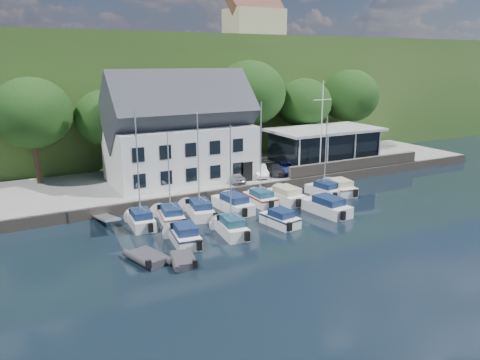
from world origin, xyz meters
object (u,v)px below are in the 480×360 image
at_px(boat_r1_3, 233,202).
at_px(boat_r1_5, 285,194).
at_px(car_white, 259,170).
at_px(car_blue, 286,167).
at_px(club_pavilion, 324,145).
at_px(car_silver, 234,176).
at_px(boat_r2_1, 231,176).
at_px(harbor_building, 180,137).
at_px(dinghy_0, 148,256).
at_px(boat_r2_0, 184,234).
at_px(boat_r2_2, 280,217).
at_px(boat_r1_4, 261,159).
at_px(dinghy_1, 183,259).
at_px(boat_r1_0, 138,173).
at_px(boat_r1_6, 326,153).
at_px(boat_r2_3, 326,205).
at_px(boat_r1_1, 169,173).
at_px(car_dgrey, 275,169).
at_px(boat_r1_7, 339,186).
at_px(boat_r1_2, 198,167).
at_px(flagpole, 321,127).

xyz_separation_m(boat_r1_3, boat_r1_5, (5.50, -0.10, -0.01)).
xyz_separation_m(car_white, car_blue, (3.34, -0.04, -0.00)).
bearing_deg(club_pavilion, car_silver, -167.69).
bearing_deg(car_white, boat_r2_1, -110.60).
bearing_deg(car_blue, club_pavilion, 37.27).
relative_size(harbor_building, boat_r1_3, 2.15).
distance_m(car_blue, boat_r2_1, 17.20).
bearing_deg(dinghy_0, car_blue, 17.96).
relative_size(harbor_building, car_blue, 3.90).
distance_m(boat_r2_0, boat_r2_2, 8.20).
distance_m(boat_r1_4, dinghy_1, 14.63).
xyz_separation_m(boat_r1_0, boat_r1_6, (18.44, 0.09, -0.13)).
xyz_separation_m(boat_r1_0, boat_r2_1, (5.52, -5.01, 0.21)).
height_order(boat_r1_0, boat_r1_6, boat_r1_0).
xyz_separation_m(boat_r2_3, dinghy_0, (-16.69, -2.35, -0.40)).
bearing_deg(car_silver, boat_r2_1, -115.10).
bearing_deg(boat_r2_2, boat_r1_1, 135.94).
xyz_separation_m(boat_r1_0, boat_r1_3, (8.38, 0.19, -3.62)).
xyz_separation_m(car_silver, car_dgrey, (5.36, 0.64, -0.05)).
bearing_deg(boat_r1_7, boat_r2_2, -147.47).
bearing_deg(boat_r2_1, car_blue, 48.29).
bearing_deg(harbor_building, car_silver, -39.37).
bearing_deg(dinghy_0, boat_r1_0, 61.23).
distance_m(car_silver, boat_r1_2, 8.55).
distance_m(boat_r2_2, boat_r2_3, 5.23).
height_order(car_dgrey, dinghy_1, car_dgrey).
height_order(car_white, dinghy_1, car_white).
height_order(boat_r2_0, dinghy_0, boat_r2_0).
height_order(car_white, boat_r1_0, boat_r1_0).
height_order(boat_r2_0, boat_r2_3, boat_r2_3).
bearing_deg(boat_r1_6, flagpole, 48.06).
distance_m(car_dgrey, boat_r1_0, 18.02).
bearing_deg(boat_r1_2, car_dgrey, 37.57).
bearing_deg(boat_r2_0, car_blue, 42.61).
bearing_deg(car_white, boat_r1_1, -134.01).
xyz_separation_m(dinghy_0, dinghy_1, (1.95, -1.36, -0.05)).
bearing_deg(boat_r2_3, car_blue, 68.57).
bearing_deg(boat_r1_0, dinghy_0, -98.71).
relative_size(flagpole, boat_r1_4, 1.14).
distance_m(car_dgrey, boat_r2_2, 13.21).
bearing_deg(car_dgrey, boat_r1_7, -45.31).
bearing_deg(boat_r1_3, harbor_building, 94.47).
relative_size(flagpole, boat_r1_3, 1.47).
xyz_separation_m(club_pavilion, boat_r2_2, (-15.11, -13.69, -2.36)).
xyz_separation_m(boat_r1_2, dinghy_0, (-6.77, -7.03, -3.89)).
distance_m(flagpole, boat_r1_0, 22.13).
height_order(flagpole, boat_r2_2, flagpole).
height_order(club_pavilion, dinghy_0, club_pavilion).
bearing_deg(boat_r1_1, boat_r1_2, 14.72).
bearing_deg(boat_r2_0, boat_r1_3, 45.94).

